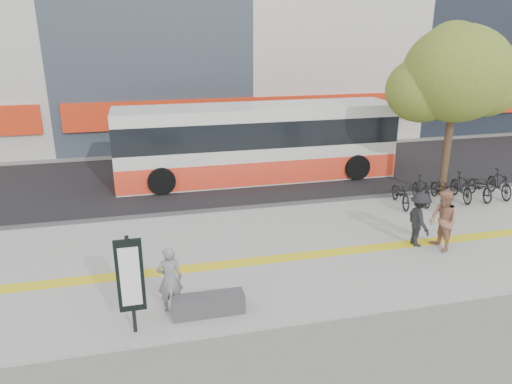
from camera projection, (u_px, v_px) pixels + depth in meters
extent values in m
plane|color=slate|center=(302.00, 277.00, 12.38)|extent=(120.00, 120.00, 0.00)
cube|color=gray|center=(285.00, 251.00, 13.75)|extent=(40.00, 7.00, 0.08)
cube|color=yellow|center=(290.00, 257.00, 13.28)|extent=(40.00, 0.45, 0.01)
cube|color=black|center=(235.00, 176.00, 20.64)|extent=(40.00, 8.00, 0.06)
cube|color=#3C3C3F|center=(257.00, 208.00, 16.95)|extent=(40.00, 0.25, 0.14)
cube|color=red|center=(253.00, 110.00, 25.07)|extent=(19.00, 0.50, 1.40)
cube|color=#3C3C3F|center=(209.00, 305.00, 10.61)|extent=(1.60, 0.45, 0.45)
cylinder|color=black|center=(131.00, 285.00, 9.69)|extent=(0.08, 0.08, 2.20)
cube|color=black|center=(130.00, 276.00, 9.62)|extent=(0.55, 0.08, 1.60)
cube|color=white|center=(130.00, 277.00, 9.58)|extent=(0.40, 0.02, 1.30)
cylinder|color=#3E291C|center=(446.00, 154.00, 17.74)|extent=(0.28, 0.28, 3.20)
ellipsoid|color=#466622|center=(457.00, 74.00, 16.78)|extent=(3.80, 3.80, 3.42)
ellipsoid|color=#466622|center=(422.00, 90.00, 17.22)|extent=(2.60, 2.60, 2.34)
ellipsoid|color=#466622|center=(485.00, 86.00, 16.74)|extent=(2.40, 2.40, 2.16)
ellipsoid|color=#466622|center=(454.00, 49.00, 17.32)|extent=(2.20, 2.20, 1.98)
cube|color=silver|center=(257.00, 142.00, 19.86)|extent=(11.53, 2.40, 3.07)
cube|color=#ED3C23|center=(257.00, 166.00, 20.19)|extent=(11.55, 2.42, 0.96)
cube|color=black|center=(257.00, 130.00, 19.68)|extent=(11.55, 2.42, 1.06)
cylinder|color=black|center=(162.00, 181.00, 18.19)|extent=(1.06, 0.34, 1.06)
cylinder|color=black|center=(159.00, 164.00, 20.40)|extent=(1.06, 0.34, 1.06)
cylinder|color=black|center=(357.00, 167.00, 19.97)|extent=(1.06, 0.34, 1.06)
cylinder|color=black|center=(335.00, 153.00, 22.18)|extent=(1.06, 0.34, 1.06)
imported|color=black|center=(401.00, 193.00, 17.00)|extent=(0.92, 1.84, 0.92)
imported|color=black|center=(422.00, 190.00, 17.16)|extent=(0.78, 1.76, 1.02)
imported|color=black|center=(442.00, 190.00, 17.36)|extent=(0.92, 1.84, 0.92)
imported|color=black|center=(461.00, 187.00, 17.52)|extent=(0.78, 1.76, 1.02)
imported|color=black|center=(480.00, 186.00, 17.72)|extent=(0.92, 1.84, 0.92)
imported|color=black|center=(500.00, 183.00, 17.88)|extent=(0.78, 1.76, 1.02)
imported|color=black|center=(170.00, 279.00, 10.57)|extent=(0.58, 0.39, 1.57)
imported|color=#A56F55|center=(443.00, 221.00, 13.46)|extent=(0.68, 0.87, 1.78)
imported|color=black|center=(419.00, 219.00, 13.77)|extent=(0.69, 1.09, 1.62)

